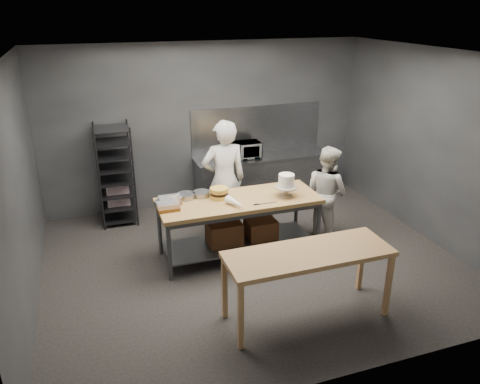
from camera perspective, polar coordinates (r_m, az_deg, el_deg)
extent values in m
plane|color=black|center=(7.11, 1.54, -8.42)|extent=(6.00, 6.00, 0.00)
cube|color=#4C4F54|center=(8.77, -4.11, 8.11)|extent=(6.00, 0.04, 3.00)
cube|color=olive|center=(6.91, -0.13, -1.08)|extent=(2.40, 0.90, 0.06)
cube|color=#47494C|center=(7.21, -0.13, -6.13)|extent=(2.25, 0.75, 0.03)
cylinder|color=#47494C|center=(6.53, -8.60, -7.35)|extent=(0.06, 0.06, 0.86)
cylinder|color=#47494C|center=(7.21, -9.78, -4.43)|extent=(0.06, 0.06, 0.86)
cylinder|color=#47494C|center=(7.21, 9.52, -4.43)|extent=(0.06, 0.06, 0.86)
cylinder|color=#47494C|center=(7.83, 6.86, -2.04)|extent=(0.06, 0.06, 0.86)
cube|color=brown|center=(7.09, -1.95, -4.96)|extent=(0.50, 0.40, 0.35)
cube|color=brown|center=(7.27, 2.55, -4.48)|extent=(0.45, 0.38, 0.30)
cube|color=#A47D44|center=(5.60, 8.38, -7.48)|extent=(2.00, 0.70, 0.06)
cube|color=#A47D44|center=(5.29, 0.08, -14.99)|extent=(0.06, 0.06, 0.84)
cube|color=#A47D44|center=(5.76, -1.90, -11.58)|extent=(0.06, 0.06, 0.84)
cube|color=#A47D44|center=(6.07, 17.62, -10.79)|extent=(0.06, 0.06, 0.84)
cube|color=#A47D44|center=(6.48, 14.54, -8.19)|extent=(0.06, 0.06, 0.84)
cube|color=slate|center=(8.95, 2.74, 4.30)|extent=(2.60, 0.60, 0.04)
cube|color=slate|center=(9.10, 2.69, 1.60)|extent=(2.56, 0.56, 0.86)
cube|color=slate|center=(9.09, 2.10, 7.67)|extent=(2.60, 0.02, 0.90)
cube|color=black|center=(8.31, -14.90, 2.10)|extent=(0.61, 0.66, 1.75)
cube|color=white|center=(8.42, -14.68, -0.04)|extent=(0.39, 0.25, 0.45)
imported|color=silver|center=(7.47, -1.95, 1.45)|extent=(0.73, 0.49, 1.96)
imported|color=silver|center=(7.69, 10.51, -0.01)|extent=(0.79, 0.89, 1.53)
imported|color=black|center=(8.78, 0.68, 5.14)|extent=(0.54, 0.37, 0.30)
cylinder|color=#ABA089|center=(7.03, 5.60, -0.44)|extent=(0.20, 0.20, 0.02)
cylinder|color=#ABA089|center=(7.00, 5.62, 0.09)|extent=(0.06, 0.06, 0.12)
cylinder|color=#ABA089|center=(6.98, 5.64, 0.62)|extent=(0.34, 0.34, 0.02)
cylinder|color=white|center=(6.94, 5.67, 1.41)|extent=(0.23, 0.23, 0.19)
cylinder|color=gold|center=(6.93, -2.55, -0.50)|extent=(0.27, 0.27, 0.06)
cylinder|color=black|center=(6.91, -2.56, -0.12)|extent=(0.27, 0.27, 0.04)
cylinder|color=gold|center=(6.89, -2.57, 0.26)|extent=(0.27, 0.27, 0.06)
cylinder|color=gray|center=(6.96, -6.60, -0.48)|extent=(0.27, 0.27, 0.07)
cylinder|color=gray|center=(7.01, -4.74, -0.23)|extent=(0.26, 0.26, 0.07)
cylinder|color=gray|center=(6.76, -9.08, -1.32)|extent=(0.30, 0.30, 0.07)
cone|color=white|center=(6.61, -0.50, -1.37)|extent=(0.25, 0.40, 0.12)
cube|color=slate|center=(6.77, 3.43, -1.37)|extent=(0.28, 0.02, 0.00)
cube|color=black|center=(6.70, 2.01, -1.52)|extent=(0.09, 0.02, 0.02)
cube|color=brown|center=(6.60, -8.71, -1.99)|extent=(0.30, 0.20, 0.05)
cube|color=silver|center=(6.58, -8.73, -1.56)|extent=(0.31, 0.21, 0.06)
cube|color=brown|center=(6.80, -8.50, -1.24)|extent=(0.30, 0.20, 0.05)
cube|color=silver|center=(6.78, -8.53, -0.81)|extent=(0.31, 0.21, 0.06)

